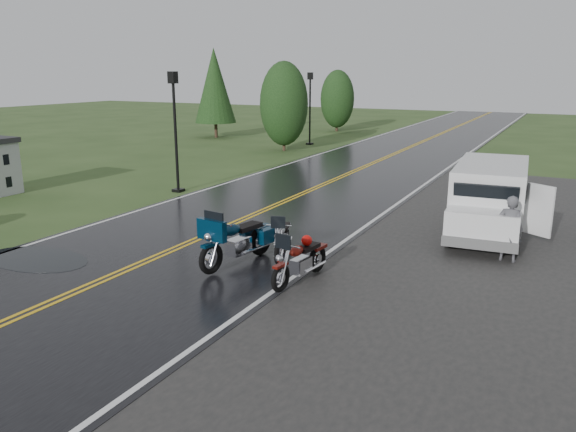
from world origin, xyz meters
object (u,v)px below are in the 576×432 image
object	(u,v)px
motorcycle_teal	(211,246)
lamp_post_far_left	(310,109)
motorcycle_red	(280,267)
lamp_post_near_left	(176,132)
van_white	(452,210)
motorcycle_silver	(278,243)
person_at_van	(510,230)

from	to	relation	value
motorcycle_teal	lamp_post_far_left	bearing A→B (deg)	118.61
motorcycle_red	lamp_post_near_left	world-z (taller)	lamp_post_near_left
lamp_post_far_left	van_white	bearing A→B (deg)	-55.18
motorcycle_red	lamp_post_near_left	xyz separation A→B (m)	(-8.64, 7.58, 1.73)
motorcycle_silver	lamp_post_near_left	size ratio (longest dim) A/B	0.42
motorcycle_teal	person_at_van	world-z (taller)	person_at_van
motorcycle_red	motorcycle_silver	bearing A→B (deg)	126.49
person_at_van	lamp_post_near_left	size ratio (longest dim) A/B	0.36
van_white	person_at_van	xyz separation A→B (m)	(1.53, -0.57, -0.21)
van_white	lamp_post_near_left	world-z (taller)	lamp_post_near_left
person_at_van	lamp_post_near_left	distance (m)	13.17
motorcycle_red	person_at_van	world-z (taller)	person_at_van
lamp_post_near_left	lamp_post_far_left	distance (m)	16.00
motorcycle_silver	van_white	xyz separation A→B (m)	(3.46, 3.48, 0.47)
motorcycle_silver	motorcycle_teal	bearing A→B (deg)	-146.64
motorcycle_silver	lamp_post_far_left	bearing A→B (deg)	93.42
motorcycle_silver	lamp_post_near_left	xyz separation A→B (m)	(-7.72, 5.99, 1.78)
person_at_van	lamp_post_far_left	xyz separation A→B (m)	(-14.35, 19.00, 1.49)
person_at_van	lamp_post_far_left	bearing A→B (deg)	-48.80
motorcycle_red	motorcycle_teal	xyz separation A→B (m)	(-1.95, 0.23, 0.12)
motorcycle_teal	lamp_post_far_left	size ratio (longest dim) A/B	0.54
motorcycle_red	motorcycle_silver	world-z (taller)	motorcycle_red
motorcycle_silver	person_at_van	bearing A→B (deg)	10.44
motorcycle_teal	lamp_post_near_left	bearing A→B (deg)	141.22
motorcycle_teal	van_white	size ratio (longest dim) A/B	0.47
motorcycle_red	lamp_post_near_left	bearing A→B (deg)	145.17
van_white	lamp_post_far_left	size ratio (longest dim) A/B	1.15
motorcycle_red	motorcycle_silver	distance (m)	1.84
motorcycle_red	lamp_post_far_left	bearing A→B (deg)	120.05
motorcycle_red	lamp_post_near_left	size ratio (longest dim) A/B	0.45
motorcycle_teal	person_at_van	size ratio (longest dim) A/B	1.50
lamp_post_near_left	lamp_post_far_left	size ratio (longest dim) A/B	1.01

